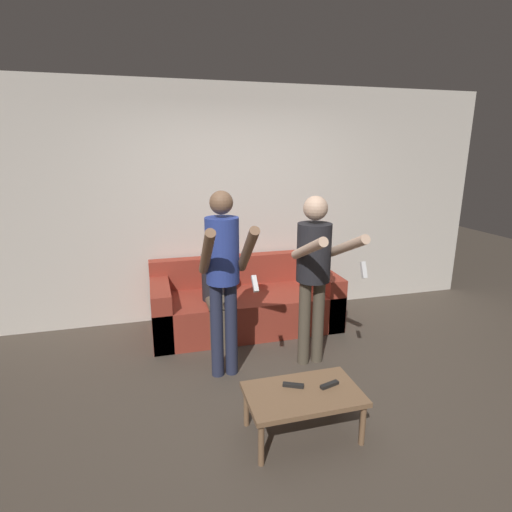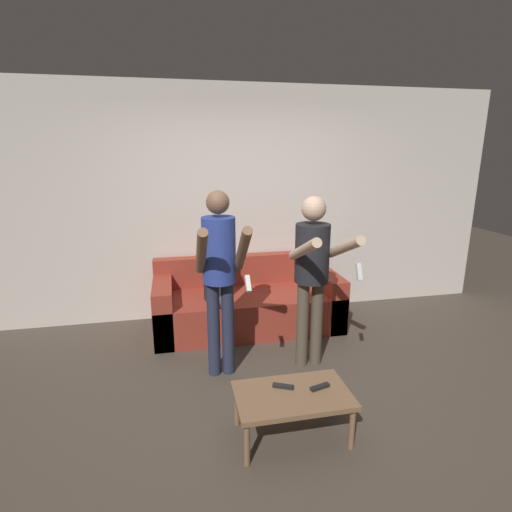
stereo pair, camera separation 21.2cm
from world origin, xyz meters
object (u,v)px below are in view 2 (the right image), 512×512
(person_seated, at_px, (217,284))
(remote_far, at_px, (283,386))
(person_standing_left, at_px, (220,267))
(coffee_table, at_px, (293,398))
(remote_near, at_px, (320,387))
(person_standing_right, at_px, (313,265))
(couch, at_px, (247,304))

(person_seated, xyz_separation_m, remote_far, (0.28, -1.60, -0.25))
(person_standing_left, xyz_separation_m, remote_far, (0.34, -0.84, -0.65))
(coffee_table, distance_m, remote_near, 0.21)
(remote_near, bearing_deg, person_seated, 107.84)
(remote_far, bearing_deg, person_standing_left, 111.88)
(coffee_table, height_order, remote_near, remote_near)
(person_seated, bearing_deg, coffee_table, -78.87)
(person_seated, distance_m, remote_near, 1.76)
(person_standing_left, xyz_separation_m, remote_near, (0.59, -0.90, -0.65))
(remote_near, bearing_deg, coffee_table, -175.63)
(person_standing_right, height_order, remote_far, person_standing_right)
(couch, xyz_separation_m, person_standing_left, (-0.41, -0.97, 0.74))
(coffee_table, relative_size, remote_near, 5.20)
(person_standing_right, distance_m, coffee_table, 1.22)
(remote_far, bearing_deg, person_seated, 100.04)
(person_standing_right, xyz_separation_m, person_seated, (-0.78, 0.77, -0.38))
(person_seated, distance_m, coffee_table, 1.73)
(person_seated, relative_size, remote_far, 7.49)
(couch, xyz_separation_m, remote_near, (0.17, -1.86, 0.09))
(couch, height_order, coffee_table, couch)
(couch, relative_size, remote_far, 13.69)
(remote_near, relative_size, remote_far, 1.02)
(person_standing_right, height_order, person_seated, person_standing_right)
(person_seated, bearing_deg, person_standing_left, -93.98)
(person_seated, relative_size, coffee_table, 1.41)
(remote_far, bearing_deg, coffee_table, -58.74)
(person_standing_left, height_order, remote_near, person_standing_left)
(person_standing_left, bearing_deg, remote_far, -68.12)
(remote_far, bearing_deg, couch, 87.50)
(person_standing_left, xyz_separation_m, coffee_table, (0.38, -0.91, -0.71))
(person_standing_right, height_order, remote_near, person_standing_right)
(remote_far, bearing_deg, remote_near, -13.74)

